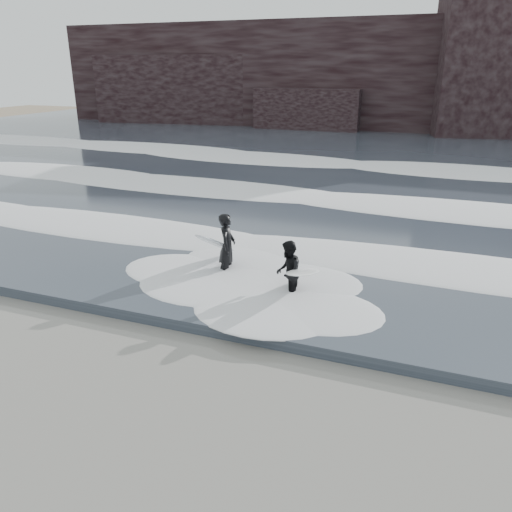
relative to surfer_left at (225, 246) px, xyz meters
The scene contains 8 objects.
ground 6.56m from the surfer_left, 81.07° to the right, with size 120.00×120.00×0.00m, color #8C7150.
sea 22.64m from the surfer_left, 87.45° to the left, with size 90.00×52.00×0.30m, color #343B46.
headland 39.81m from the surfer_left, 88.55° to the left, with size 70.00×9.00×10.00m, color black.
foam_near 2.85m from the surfer_left, 68.83° to the left, with size 60.00×3.20×0.20m, color white.
foam_mid 9.67m from the surfer_left, 84.02° to the left, with size 60.00×4.00×0.24m, color white.
foam_far 18.63m from the surfer_left, 86.90° to the left, with size 60.00×4.80×0.30m, color white.
surfer_left is the anchor object (origin of this frame).
surfer_right 2.46m from the surfer_left, 21.66° to the right, with size 1.16×2.24×1.70m.
Camera 1 is at (4.71, -6.16, 5.93)m, focal length 35.00 mm.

